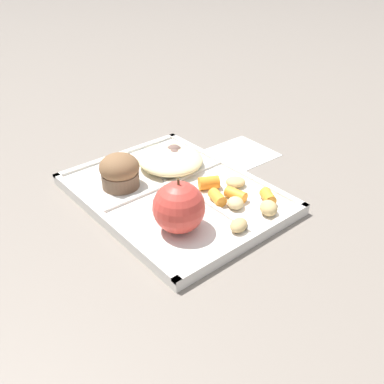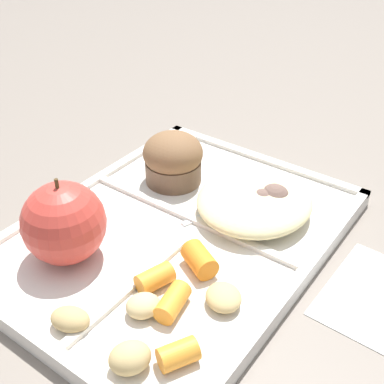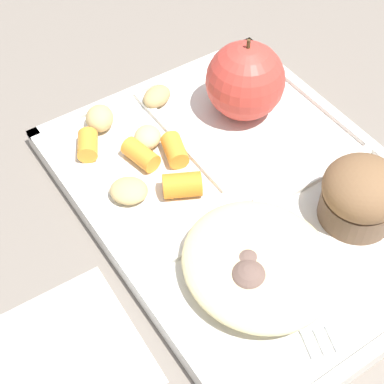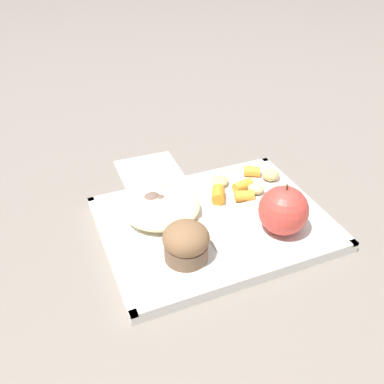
{
  "view_description": "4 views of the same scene",
  "coord_description": "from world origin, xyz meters",
  "px_view_note": "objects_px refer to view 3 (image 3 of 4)",
  "views": [
    {
      "loc": [
        -0.51,
        0.39,
        0.42
      ],
      "look_at": [
        -0.05,
        0.0,
        0.04
      ],
      "focal_mm": 40.27,
      "sensor_mm": 36.0,
      "label": 1
    },
    {
      "loc": [
        -0.32,
        -0.25,
        0.34
      ],
      "look_at": [
        0.03,
        -0.0,
        0.05
      ],
      "focal_mm": 46.64,
      "sensor_mm": 36.0,
      "label": 2
    },
    {
      "loc": [
        0.27,
        -0.24,
        0.44
      ],
      "look_at": [
        -0.0,
        -0.06,
        0.05
      ],
      "focal_mm": 55.95,
      "sensor_mm": 36.0,
      "label": 3
    },
    {
      "loc": [
        0.25,
        0.5,
        0.47
      ],
      "look_at": [
        0.02,
        -0.06,
        0.04
      ],
      "focal_mm": 39.64,
      "sensor_mm": 36.0,
      "label": 4
    }
  ],
  "objects_px": {
    "lunch_tray": "(248,196)",
    "plastic_fork": "(295,286)",
    "green_apple": "(245,81)",
    "bran_muffin": "(361,194)"
  },
  "relations": [
    {
      "from": "lunch_tray",
      "to": "plastic_fork",
      "type": "relative_size",
      "value": 2.37
    },
    {
      "from": "lunch_tray",
      "to": "green_apple",
      "type": "distance_m",
      "value": 0.12
    },
    {
      "from": "green_apple",
      "to": "plastic_fork",
      "type": "relative_size",
      "value": 0.57
    },
    {
      "from": "lunch_tray",
      "to": "bran_muffin",
      "type": "height_order",
      "value": "bran_muffin"
    },
    {
      "from": "bran_muffin",
      "to": "lunch_tray",
      "type": "bearing_deg",
      "value": -140.66
    },
    {
      "from": "lunch_tray",
      "to": "plastic_fork",
      "type": "xyz_separation_m",
      "value": [
        0.1,
        -0.03,
        0.01
      ]
    },
    {
      "from": "lunch_tray",
      "to": "bran_muffin",
      "type": "bearing_deg",
      "value": 39.34
    },
    {
      "from": "lunch_tray",
      "to": "green_apple",
      "type": "bearing_deg",
      "value": 146.0
    },
    {
      "from": "lunch_tray",
      "to": "bran_muffin",
      "type": "xyz_separation_m",
      "value": [
        0.08,
        0.06,
        0.04
      ]
    },
    {
      "from": "green_apple",
      "to": "bran_muffin",
      "type": "bearing_deg",
      "value": -0.0
    }
  ]
}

